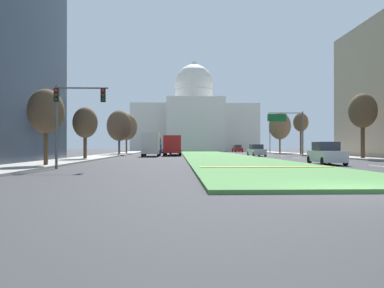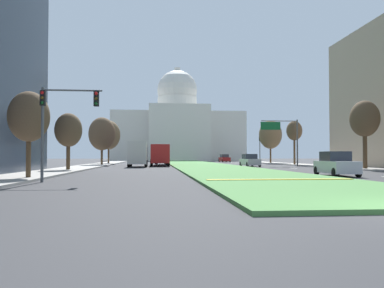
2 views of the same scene
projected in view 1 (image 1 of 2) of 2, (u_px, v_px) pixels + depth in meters
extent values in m
plane|color=#333335|center=(208.00, 154.00, 66.79)|extent=(260.00, 260.00, 0.00)
cube|color=#4C8442|center=(211.00, 155.00, 61.24)|extent=(8.97, 99.97, 0.14)
cube|color=gold|center=(267.00, 167.00, 23.01)|extent=(8.07, 0.50, 0.04)
cube|color=silver|center=(377.00, 166.00, 27.35)|extent=(0.16, 2.40, 0.01)
cube|color=silver|center=(328.00, 161.00, 36.17)|extent=(0.16, 2.40, 0.01)
cube|color=silver|center=(296.00, 158.00, 46.04)|extent=(0.16, 2.40, 0.01)
cube|color=silver|center=(283.00, 157.00, 51.45)|extent=(0.16, 2.40, 0.01)
cube|color=silver|center=(257.00, 154.00, 68.61)|extent=(0.16, 2.40, 0.01)
cube|color=silver|center=(244.00, 153.00, 81.70)|extent=(0.16, 2.40, 0.01)
cube|color=silver|center=(248.00, 153.00, 77.31)|extent=(0.16, 2.40, 0.01)
cube|color=silver|center=(235.00, 152.00, 94.54)|extent=(0.16, 2.40, 0.01)
cube|color=#9E9991|center=(108.00, 155.00, 55.09)|extent=(4.00, 99.97, 0.15)
cube|color=#9E9991|center=(318.00, 155.00, 56.29)|extent=(4.00, 99.97, 0.15)
cube|color=silver|center=(194.00, 128.00, 122.32)|extent=(38.34, 20.56, 14.18)
cube|color=silver|center=(196.00, 124.00, 110.05)|extent=(16.87, 4.00, 15.59)
cylinder|color=silver|center=(194.00, 98.00, 122.38)|extent=(11.98, 11.98, 5.12)
sphere|color=silver|center=(194.00, 84.00, 122.40)|extent=(12.24, 12.24, 12.24)
cylinder|color=silver|center=(194.00, 67.00, 122.44)|extent=(1.80, 1.80, 3.00)
cylinder|color=#515456|center=(56.00, 127.00, 23.78)|extent=(0.16, 0.16, 5.20)
cube|color=black|center=(57.00, 95.00, 23.79)|extent=(0.28, 0.24, 0.84)
sphere|color=red|center=(56.00, 90.00, 23.65)|extent=(0.18, 0.18, 0.18)
sphere|color=#4C380F|center=(56.00, 95.00, 23.65)|extent=(0.18, 0.18, 0.18)
sphere|color=#0F4219|center=(56.00, 99.00, 23.65)|extent=(0.18, 0.18, 0.18)
cylinder|color=#515456|center=(82.00, 88.00, 23.86)|extent=(3.20, 0.10, 0.10)
cube|color=black|center=(103.00, 95.00, 23.91)|extent=(0.28, 0.24, 0.84)
sphere|color=red|center=(103.00, 91.00, 23.77)|extent=(0.18, 0.18, 0.18)
sphere|color=#4C380F|center=(103.00, 95.00, 23.77)|extent=(0.18, 0.18, 0.18)
sphere|color=#0F4219|center=(103.00, 99.00, 23.76)|extent=(0.18, 0.18, 0.18)
cylinder|color=#515456|center=(270.00, 140.00, 75.25)|extent=(0.16, 0.16, 5.20)
cube|color=black|center=(270.00, 130.00, 75.26)|extent=(0.28, 0.24, 0.84)
sphere|color=red|center=(270.00, 129.00, 75.12)|extent=(0.18, 0.18, 0.18)
sphere|color=#4C380F|center=(270.00, 130.00, 75.12)|extent=(0.18, 0.18, 0.18)
sphere|color=#0F4219|center=(270.00, 131.00, 75.12)|extent=(0.18, 0.18, 0.18)
cylinder|color=#515456|center=(303.00, 134.00, 56.20)|extent=(0.20, 0.20, 6.50)
cylinder|color=#515456|center=(285.00, 113.00, 56.12)|extent=(5.12, 0.12, 0.12)
cube|color=#146033|center=(277.00, 118.00, 56.01)|extent=(2.80, 0.08, 1.10)
cylinder|color=#4C3823|center=(46.00, 145.00, 26.13)|extent=(0.28, 0.28, 3.05)
ellipsoid|color=brown|center=(46.00, 111.00, 26.14)|extent=(2.44, 2.44, 3.05)
cylinder|color=#4C3823|center=(85.00, 145.00, 39.34)|extent=(0.35, 0.35, 3.06)
ellipsoid|color=brown|center=(85.00, 123.00, 39.35)|extent=(2.53, 2.53, 3.16)
cylinder|color=#4C3823|center=(363.00, 139.00, 40.93)|extent=(0.43, 0.43, 4.30)
ellipsoid|color=brown|center=(363.00, 111.00, 40.95)|extent=(2.95, 2.95, 3.69)
cylinder|color=#4C3823|center=(119.00, 144.00, 59.96)|extent=(0.33, 0.33, 3.44)
ellipsoid|color=brown|center=(119.00, 126.00, 59.97)|extent=(3.85, 3.85, 4.82)
cylinder|color=#4C3823|center=(301.00, 141.00, 59.95)|extent=(0.30, 0.30, 4.45)
ellipsoid|color=brown|center=(301.00, 122.00, 59.97)|extent=(2.35, 2.35, 2.94)
cylinder|color=#4C3823|center=(126.00, 144.00, 69.79)|extent=(0.30, 0.30, 3.76)
ellipsoid|color=brown|center=(126.00, 127.00, 69.81)|extent=(3.94, 3.94, 4.92)
cylinder|color=#4C3823|center=(280.00, 143.00, 72.62)|extent=(0.31, 0.31, 3.99)
ellipsoid|color=brown|center=(280.00, 126.00, 72.64)|extent=(4.13, 4.13, 5.17)
cube|color=#BCBCC1|center=(326.00, 156.00, 29.37)|extent=(2.03, 4.47, 0.84)
cube|color=#282D38|center=(326.00, 146.00, 29.54)|extent=(1.68, 2.19, 0.69)
cylinder|color=black|center=(346.00, 161.00, 27.61)|extent=(0.26, 0.65, 0.64)
cylinder|color=black|center=(323.00, 161.00, 27.64)|extent=(0.26, 0.65, 0.64)
cylinder|color=black|center=(329.00, 160.00, 31.08)|extent=(0.26, 0.65, 0.64)
cylinder|color=black|center=(309.00, 160.00, 31.12)|extent=(0.26, 0.65, 0.64)
cube|color=#BCBCC1|center=(257.00, 152.00, 53.65)|extent=(1.84, 4.65, 0.80)
cube|color=#282D38|center=(256.00, 147.00, 53.84)|extent=(1.59, 2.24, 0.65)
cylinder|color=black|center=(265.00, 154.00, 51.83)|extent=(0.23, 0.64, 0.64)
cylinder|color=black|center=(254.00, 154.00, 51.75)|extent=(0.23, 0.64, 0.64)
cylinder|color=black|center=(259.00, 154.00, 55.55)|extent=(0.23, 0.64, 0.64)
cylinder|color=black|center=(248.00, 154.00, 55.47)|extent=(0.23, 0.64, 0.64)
cube|color=navy|center=(175.00, 150.00, 67.64)|extent=(2.04, 4.31, 0.89)
cube|color=#282D38|center=(175.00, 146.00, 67.48)|extent=(1.69, 2.11, 0.73)
cylinder|color=black|center=(170.00, 152.00, 69.21)|extent=(0.26, 0.65, 0.64)
cylinder|color=black|center=(179.00, 152.00, 69.37)|extent=(0.26, 0.65, 0.64)
cylinder|color=black|center=(171.00, 153.00, 65.92)|extent=(0.26, 0.65, 0.64)
cylinder|color=black|center=(180.00, 153.00, 66.08)|extent=(0.26, 0.65, 0.64)
cube|color=navy|center=(158.00, 150.00, 76.90)|extent=(2.02, 4.52, 0.85)
cube|color=#282D38|center=(158.00, 146.00, 76.73)|extent=(1.72, 2.19, 0.70)
cylinder|color=black|center=(154.00, 152.00, 78.67)|extent=(0.24, 0.65, 0.64)
cylinder|color=black|center=(162.00, 152.00, 78.68)|extent=(0.24, 0.65, 0.64)
cylinder|color=black|center=(152.00, 152.00, 75.12)|extent=(0.24, 0.65, 0.64)
cylinder|color=black|center=(161.00, 152.00, 75.12)|extent=(0.24, 0.65, 0.64)
cube|color=maroon|center=(237.00, 149.00, 90.18)|extent=(2.07, 4.48, 0.84)
cube|color=#282D38|center=(237.00, 146.00, 90.36)|extent=(1.72, 2.19, 0.69)
cylinder|color=black|center=(242.00, 151.00, 88.53)|extent=(0.26, 0.65, 0.64)
cylinder|color=black|center=(235.00, 151.00, 88.36)|extent=(0.26, 0.65, 0.64)
cylinder|color=black|center=(239.00, 151.00, 91.99)|extent=(0.26, 0.65, 0.64)
cylinder|color=black|center=(232.00, 151.00, 91.82)|extent=(0.26, 0.65, 0.64)
cube|color=navy|center=(152.00, 146.00, 55.20)|extent=(2.30, 2.00, 2.20)
cube|color=beige|center=(151.00, 143.00, 52.01)|extent=(2.30, 4.40, 2.80)
cylinder|color=black|center=(145.00, 153.00, 55.16)|extent=(0.30, 0.90, 0.90)
cylinder|color=black|center=(160.00, 153.00, 55.24)|extent=(0.30, 0.90, 0.90)
cylinder|color=black|center=(142.00, 153.00, 50.86)|extent=(0.30, 0.90, 0.90)
cylinder|color=black|center=(158.00, 153.00, 50.94)|extent=(0.30, 0.90, 0.90)
cube|color=#B21E1E|center=(173.00, 144.00, 58.95)|extent=(2.50, 11.00, 2.50)
cube|color=#232833|center=(173.00, 142.00, 58.95)|extent=(2.52, 10.12, 0.90)
cylinder|color=black|center=(166.00, 152.00, 63.20)|extent=(0.32, 1.00, 1.00)
cylinder|color=black|center=(180.00, 152.00, 63.29)|extent=(0.32, 1.00, 1.00)
cylinder|color=black|center=(164.00, 153.00, 55.00)|extent=(0.32, 1.00, 1.00)
cylinder|color=black|center=(180.00, 153.00, 55.09)|extent=(0.32, 1.00, 1.00)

